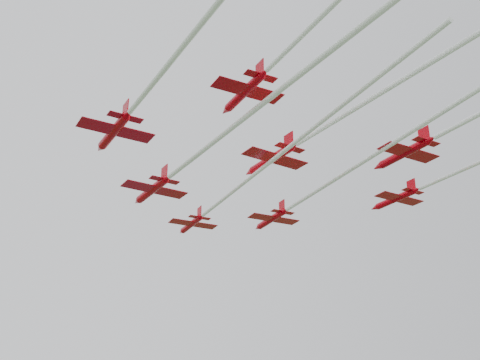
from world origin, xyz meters
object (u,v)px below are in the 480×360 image
object	(u,v)px
jet_row3_mid	(345,114)
jet_row3_left	(166,68)
jet_lead	(239,187)
jet_row2_right	(314,192)
jet_row4_left	(297,41)
jet_row3_right	(450,175)
jet_row2_left	(208,146)

from	to	relation	value
jet_row3_mid	jet_row3_left	bearing A→B (deg)	176.98
jet_lead	jet_row2_right	size ratio (longest dim) A/B	1.23
jet_lead	jet_row3_left	size ratio (longest dim) A/B	1.08
jet_row3_mid	jet_row4_left	distance (m)	16.78
jet_row3_left	jet_row3_mid	distance (m)	23.96
jet_row2_right	jet_row3_right	xyz separation A→B (m)	(17.15, -10.26, 0.91)
jet_row2_left	jet_row4_left	world-z (taller)	jet_row4_left
jet_lead	jet_row4_left	bearing A→B (deg)	-106.47
jet_row3_left	jet_row3_right	distance (m)	47.72
jet_row3_mid	jet_lead	bearing A→B (deg)	90.77
jet_row2_right	jet_row3_right	distance (m)	20.00
jet_row3_left	jet_row4_left	bearing A→B (deg)	-42.90
jet_lead	jet_row4_left	world-z (taller)	jet_row4_left
jet_lead	jet_row3_right	bearing A→B (deg)	-32.48
jet_row3_right	jet_row4_left	distance (m)	40.12
jet_row2_left	jet_row2_right	size ratio (longest dim) A/B	1.19
jet_lead	jet_row3_right	world-z (taller)	jet_row3_right
jet_row2_left	jet_row2_right	bearing A→B (deg)	13.93
jet_row2_left	jet_row2_right	distance (m)	22.16
jet_lead	jet_row4_left	distance (m)	35.25
jet_row3_left	jet_row3_mid	bearing A→B (deg)	0.26
jet_row3_left	jet_row4_left	distance (m)	13.79
jet_row3_mid	jet_row3_right	distance (m)	24.08
jet_row3_left	jet_row4_left	xyz separation A→B (m)	(11.78, -7.10, 1.07)
jet_row2_right	jet_row3_mid	distance (m)	20.76
jet_row2_left	jet_row2_right	world-z (taller)	jet_row2_left
jet_row2_right	jet_row4_left	world-z (taller)	jet_row4_left
jet_row2_left	jet_row4_left	xyz separation A→B (m)	(3.18, -21.89, 1.86)
jet_lead	jet_row3_mid	world-z (taller)	jet_row3_mid
jet_row3_mid	jet_row4_left	xyz separation A→B (m)	(-11.62, -12.11, -0.17)
jet_row2_left	jet_row2_right	xyz separation A→B (m)	(19.61, 10.31, -0.02)
jet_row3_left	jet_row2_right	bearing A→B (deg)	29.83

